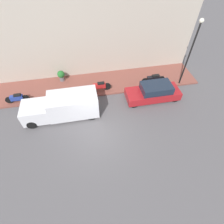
# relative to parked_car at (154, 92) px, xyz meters

# --- Properties ---
(ground_plane) EXTENTS (60.00, 60.00, 0.00)m
(ground_plane) POSITION_rel_parked_car_xyz_m (-2.74, 4.88, -0.65)
(ground_plane) COLOR #514F51
(sidewalk) EXTENTS (3.16, 19.01, 0.13)m
(sidewalk) POSITION_rel_parked_car_xyz_m (2.61, 4.88, -0.58)
(sidewalk) COLOR brown
(sidewalk) RESTS_ON ground_plane
(building_facade) EXTENTS (0.30, 19.01, 7.00)m
(building_facade) POSITION_rel_parked_car_xyz_m (4.34, 4.88, 2.86)
(building_facade) COLOR #B2A899
(building_facade) RESTS_ON ground_plane
(parked_car) EXTENTS (1.65, 4.27, 1.37)m
(parked_car) POSITION_rel_parked_car_xyz_m (0.00, 0.00, 0.00)
(parked_car) COLOR maroon
(parked_car) RESTS_ON ground_plane
(delivery_van) EXTENTS (1.81, 5.32, 1.82)m
(delivery_van) POSITION_rel_parked_car_xyz_m (-0.52, 7.10, 0.28)
(delivery_van) COLOR silver
(delivery_van) RESTS_ON ground_plane
(motorcycle_black) EXTENTS (0.30, 2.12, 0.79)m
(motorcycle_black) POSITION_rel_parked_car_xyz_m (1.77, -0.65, -0.08)
(motorcycle_black) COLOR black
(motorcycle_black) RESTS_ON sidewalk
(motorcycle_blue) EXTENTS (0.30, 1.79, 0.77)m
(motorcycle_blue) POSITION_rel_parked_car_xyz_m (1.43, 10.63, -0.10)
(motorcycle_blue) COLOR navy
(motorcycle_blue) RESTS_ON sidewalk
(motorcycle_red) EXTENTS (0.30, 1.92, 0.81)m
(motorcycle_red) POSITION_rel_parked_car_xyz_m (1.60, 4.12, -0.07)
(motorcycle_red) COLOR #B21E1E
(motorcycle_red) RESTS_ON sidewalk
(streetlamp) EXTENTS (0.32, 0.32, 5.39)m
(streetlamp) POSITION_rel_parked_car_xyz_m (1.28, -2.93, 2.85)
(streetlamp) COLOR black
(streetlamp) RESTS_ON sidewalk
(potted_plant) EXTENTS (0.63, 0.63, 0.97)m
(potted_plant) POSITION_rel_parked_car_xyz_m (3.59, 7.23, 0.04)
(potted_plant) COLOR slate
(potted_plant) RESTS_ON sidewalk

